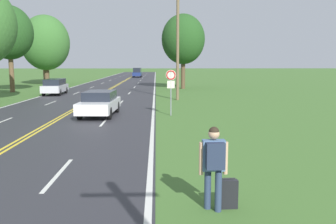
% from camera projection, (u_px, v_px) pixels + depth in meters
% --- Properties ---
extents(hitchhiker_person, '(0.61, 0.43, 1.80)m').
position_uv_depth(hitchhiker_person, '(214.00, 160.00, 7.35)').
color(hitchhiker_person, navy).
rests_on(hitchhiker_person, ground).
extents(suitcase, '(0.40, 0.17, 0.67)m').
position_uv_depth(suitcase, '(228.00, 194.00, 7.59)').
color(suitcase, black).
rests_on(suitcase, ground).
extents(traffic_sign, '(0.60, 0.10, 2.69)m').
position_uv_depth(traffic_sign, '(171.00, 81.00, 20.75)').
color(traffic_sign, gray).
rests_on(traffic_sign, ground).
extents(utility_pole_midground, '(1.80, 0.24, 9.15)m').
position_uv_depth(utility_pole_midground, '(178.00, 43.00, 29.29)').
color(utility_pole_midground, brown).
rests_on(utility_pole_midground, ground).
extents(tree_left_verge, '(6.66, 6.66, 9.72)m').
position_uv_depth(tree_left_verge, '(45.00, 43.00, 49.69)').
color(tree_left_verge, brown).
rests_on(tree_left_verge, ground).
extents(tree_behind_sign, '(5.13, 5.13, 8.84)m').
position_uv_depth(tree_behind_sign, '(183.00, 39.00, 42.13)').
color(tree_behind_sign, brown).
rests_on(tree_behind_sign, ground).
extents(tree_mid_treeline, '(4.88, 4.88, 9.05)m').
position_uv_depth(tree_mid_treeline, '(9.00, 33.00, 37.11)').
color(tree_mid_treeline, brown).
rests_on(tree_mid_treeline, ground).
extents(tree_far_back, '(4.02, 4.02, 8.29)m').
position_uv_depth(tree_far_back, '(43.00, 44.00, 54.83)').
color(tree_far_back, brown).
rests_on(tree_far_back, ground).
extents(car_white_sedan_nearest, '(2.03, 4.64, 1.45)m').
position_uv_depth(car_white_sedan_nearest, '(100.00, 103.00, 20.91)').
color(car_white_sedan_nearest, black).
rests_on(car_white_sedan_nearest, ground).
extents(car_silver_suv_approaching, '(1.85, 4.37, 1.54)m').
position_uv_depth(car_silver_suv_approaching, '(55.00, 86.00, 34.80)').
color(car_silver_suv_approaching, black).
rests_on(car_silver_suv_approaching, ground).
extents(car_dark_blue_van_mid_near, '(1.92, 4.84, 2.03)m').
position_uv_depth(car_dark_blue_van_mid_near, '(137.00, 72.00, 77.07)').
color(car_dark_blue_van_mid_near, black).
rests_on(car_dark_blue_van_mid_near, ground).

